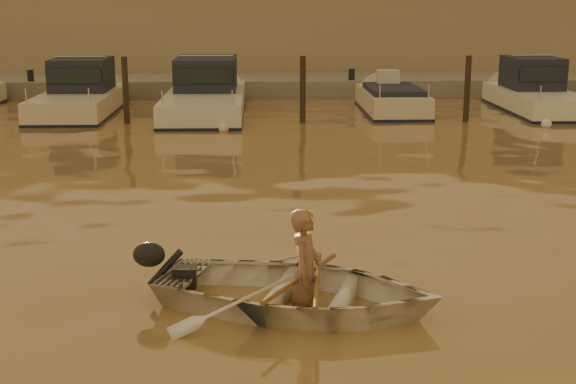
{
  "coord_description": "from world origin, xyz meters",
  "views": [
    {
      "loc": [
        -1.57,
        -10.3,
        3.75
      ],
      "look_at": [
        -1.1,
        1.91,
        0.75
      ],
      "focal_mm": 50.0,
      "sensor_mm": 36.0,
      "label": 1
    }
  ],
  "objects_px": {
    "waterfront_building": "(291,26)",
    "dinghy": "(297,291)",
    "moored_boat_3": "(392,105)",
    "person": "(305,272)",
    "moored_boat_4": "(536,92)",
    "moored_boat_2": "(205,94)",
    "moored_boat_1": "(79,94)"
  },
  "relations": [
    {
      "from": "dinghy",
      "to": "moored_boat_2",
      "type": "bearing_deg",
      "value": 24.72
    },
    {
      "from": "moored_boat_1",
      "to": "moored_boat_2",
      "type": "bearing_deg",
      "value": 0.0
    },
    {
      "from": "dinghy",
      "to": "moored_boat_4",
      "type": "relative_size",
      "value": 0.55
    },
    {
      "from": "moored_boat_2",
      "to": "moored_boat_4",
      "type": "xyz_separation_m",
      "value": [
        10.98,
        0.0,
        0.0
      ]
    },
    {
      "from": "moored_boat_4",
      "to": "moored_boat_2",
      "type": "bearing_deg",
      "value": 180.0
    },
    {
      "from": "person",
      "to": "moored_boat_4",
      "type": "xyz_separation_m",
      "value": [
        8.72,
        17.12,
        0.13
      ]
    },
    {
      "from": "person",
      "to": "moored_boat_3",
      "type": "bearing_deg",
      "value": 4.71
    },
    {
      "from": "moored_boat_4",
      "to": "waterfront_building",
      "type": "height_order",
      "value": "waterfront_building"
    },
    {
      "from": "dinghy",
      "to": "waterfront_building",
      "type": "height_order",
      "value": "waterfront_building"
    },
    {
      "from": "moored_boat_1",
      "to": "waterfront_building",
      "type": "distance_m",
      "value": 13.36
    },
    {
      "from": "moored_boat_4",
      "to": "moored_boat_3",
      "type": "bearing_deg",
      "value": 180.0
    },
    {
      "from": "dinghy",
      "to": "moored_boat_1",
      "type": "relative_size",
      "value": 0.52
    },
    {
      "from": "moored_boat_3",
      "to": "waterfront_building",
      "type": "relative_size",
      "value": 0.12
    },
    {
      "from": "dinghy",
      "to": "moored_boat_4",
      "type": "distance_m",
      "value": 19.23
    },
    {
      "from": "dinghy",
      "to": "person",
      "type": "distance_m",
      "value": 0.27
    },
    {
      "from": "moored_boat_3",
      "to": "moored_boat_4",
      "type": "height_order",
      "value": "moored_boat_4"
    },
    {
      "from": "person",
      "to": "moored_boat_2",
      "type": "xyz_separation_m",
      "value": [
        -2.27,
        17.12,
        0.13
      ]
    },
    {
      "from": "moored_boat_1",
      "to": "moored_boat_2",
      "type": "height_order",
      "value": "same"
    },
    {
      "from": "person",
      "to": "moored_boat_2",
      "type": "relative_size",
      "value": 0.19
    },
    {
      "from": "moored_boat_1",
      "to": "waterfront_building",
      "type": "bearing_deg",
      "value": 56.19
    },
    {
      "from": "waterfront_building",
      "to": "dinghy",
      "type": "bearing_deg",
      "value": -92.24
    },
    {
      "from": "dinghy",
      "to": "moored_boat_1",
      "type": "distance_m",
      "value": 18.21
    },
    {
      "from": "dinghy",
      "to": "waterfront_building",
      "type": "relative_size",
      "value": 0.08
    },
    {
      "from": "person",
      "to": "waterfront_building",
      "type": "height_order",
      "value": "waterfront_building"
    },
    {
      "from": "moored_boat_2",
      "to": "moored_boat_4",
      "type": "relative_size",
      "value": 1.28
    },
    {
      "from": "dinghy",
      "to": "moored_boat_2",
      "type": "xyz_separation_m",
      "value": [
        -2.17,
        17.09,
        0.38
      ]
    },
    {
      "from": "person",
      "to": "moored_boat_2",
      "type": "height_order",
      "value": "moored_boat_2"
    },
    {
      "from": "moored_boat_2",
      "to": "waterfront_building",
      "type": "relative_size",
      "value": 0.18
    },
    {
      "from": "moored_boat_3",
      "to": "person",
      "type": "bearing_deg",
      "value": -102.77
    },
    {
      "from": "moored_boat_4",
      "to": "dinghy",
      "type": "bearing_deg",
      "value": -117.27
    },
    {
      "from": "dinghy",
      "to": "moored_boat_4",
      "type": "height_order",
      "value": "moored_boat_4"
    },
    {
      "from": "waterfront_building",
      "to": "moored_boat_3",
      "type": "bearing_deg",
      "value": -75.34
    }
  ]
}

